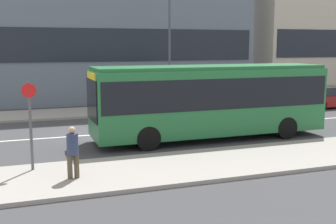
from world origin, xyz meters
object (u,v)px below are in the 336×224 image
(parked_car_0, at_px, (332,97))
(street_lamp, at_px, (170,29))
(city_bus, at_px, (210,97))
(pedestrian_near_stop, at_px, (73,149))
(bus_stop_sign, at_px, (30,119))

(parked_car_0, relative_size, street_lamp, 0.56)
(city_bus, height_order, street_lamp, street_lamp)
(parked_car_0, bearing_deg, pedestrian_near_stop, -150.97)
(city_bus, xyz_separation_m, parked_car_0, (11.60, 5.89, -1.18))
(city_bus, xyz_separation_m, pedestrian_near_stop, (-6.35, -4.07, -0.82))
(parked_car_0, height_order, bus_stop_sign, bus_stop_sign)
(city_bus, distance_m, bus_stop_sign, 7.96)
(bus_stop_sign, bearing_deg, parked_car_0, 24.42)
(city_bus, xyz_separation_m, street_lamp, (0.90, 7.66, 3.19))
(pedestrian_near_stop, distance_m, street_lamp, 14.36)
(parked_car_0, relative_size, pedestrian_near_stop, 2.91)
(city_bus, bearing_deg, parked_car_0, 31.31)
(bus_stop_sign, bearing_deg, pedestrian_near_stop, -49.54)
(city_bus, relative_size, bus_stop_sign, 3.64)
(bus_stop_sign, relative_size, street_lamp, 0.34)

